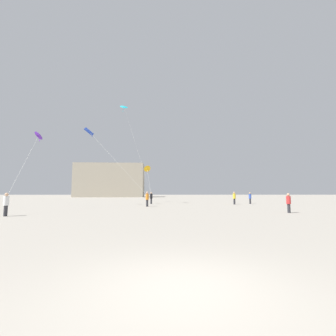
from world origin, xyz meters
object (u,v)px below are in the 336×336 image
at_px(person_in_orange, 147,198).
at_px(kite_cyan_diamond, 124,107).
at_px(kite_amber_diamond, 147,169).
at_px(person_in_white, 6,203).
at_px(person_in_yellow, 234,197).
at_px(person_in_blue, 250,198).
at_px(kite_violet_diamond, 39,136).
at_px(person_in_black, 151,197).
at_px(building_left_hall, 111,181).
at_px(person_in_red, 289,202).
at_px(kite_cobalt_delta, 90,132).

height_order(person_in_orange, kite_cyan_diamond, kite_cyan_diamond).
bearing_deg(kite_amber_diamond, person_in_white, -108.94).
distance_m(person_in_yellow, person_in_blue, 3.05).
bearing_deg(kite_violet_diamond, kite_cyan_diamond, 57.42).
distance_m(person_in_black, building_left_hall, 51.04).
bearing_deg(person_in_yellow, person_in_black, 33.73).
relative_size(kite_amber_diamond, kite_violet_diamond, 1.03).
bearing_deg(kite_amber_diamond, person_in_red, -58.22).
height_order(kite_cobalt_delta, kite_cyan_diamond, kite_cyan_diamond).
xyz_separation_m(person_in_white, kite_violet_diamond, (-1.28, 6.10, 6.30)).
distance_m(person_in_black, kite_cobalt_delta, 12.14).
distance_m(person_in_orange, building_left_hall, 56.87).
xyz_separation_m(person_in_red, person_in_black, (-12.00, 14.85, 0.05)).
xyz_separation_m(person_in_blue, building_left_hall, (-30.95, 48.09, 4.76)).
bearing_deg(kite_cobalt_delta, building_left_hall, 99.96).
distance_m(person_in_black, kite_amber_diamond, 7.97).
height_order(person_in_black, kite_violet_diamond, kite_violet_diamond).
xyz_separation_m(person_in_blue, kite_cobalt_delta, (-21.71, -4.56, 8.30)).
distance_m(person_in_yellow, kite_violet_diamond, 24.74).
bearing_deg(person_in_white, person_in_orange, -132.70).
bearing_deg(kite_amber_diamond, kite_violet_diamond, -118.22).
height_order(person_in_blue, kite_amber_diamond, kite_amber_diamond).
bearing_deg(person_in_black, person_in_orange, -37.62).
bearing_deg(building_left_hall, person_in_black, -70.73).
distance_m(person_in_white, building_left_hall, 65.84).
bearing_deg(person_in_black, kite_cyan_diamond, -112.72).
bearing_deg(kite_amber_diamond, person_in_yellow, -31.92).
distance_m(person_in_red, kite_cyan_diamond, 24.82).
relative_size(person_in_yellow, kite_violet_diamond, 0.26).
xyz_separation_m(person_in_orange, kite_violet_diamond, (-10.33, -4.95, 6.24)).
height_order(person_in_red, kite_cobalt_delta, kite_cobalt_delta).
height_order(person_in_yellow, kite_cyan_diamond, kite_cyan_diamond).
xyz_separation_m(person_in_orange, building_left_hall, (-16.65, 54.17, 4.71)).
distance_m(person_in_blue, kite_cyan_diamond, 22.30).
xyz_separation_m(kite_cobalt_delta, kite_amber_diamond, (6.43, 10.97, -3.52)).
bearing_deg(person_in_yellow, person_in_orange, 63.23).
xyz_separation_m(person_in_blue, person_in_white, (-23.35, -17.14, -0.01)).
xyz_separation_m(person_in_yellow, kite_cyan_diamond, (-15.42, 0.59, 12.92)).
xyz_separation_m(person_in_yellow, person_in_black, (-11.48, 1.55, -0.03)).
bearing_deg(person_in_white, kite_cobalt_delta, -100.86).
distance_m(kite_cyan_diamond, building_left_hall, 51.26).
relative_size(person_in_black, person_in_white, 1.02).
distance_m(person_in_orange, person_in_yellow, 12.50).
relative_size(person_in_black, kite_cyan_diamond, 0.13).
bearing_deg(kite_violet_diamond, person_in_black, 46.85).
bearing_deg(kite_violet_diamond, person_in_blue, 24.13).
distance_m(person_in_white, kite_violet_diamond, 8.86).
relative_size(person_in_yellow, person_in_blue, 1.05).
distance_m(person_in_red, kite_amber_diamond, 25.32).
bearing_deg(person_in_red, kite_cobalt_delta, 112.00).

